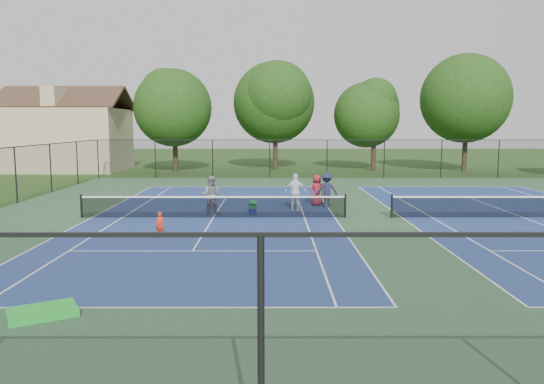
{
  "coord_description": "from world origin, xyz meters",
  "views": [
    {
      "loc": [
        -4.39,
        -23.59,
        4.17
      ],
      "look_at": [
        -4.35,
        -1.0,
        1.3
      ],
      "focal_mm": 35.0,
      "sensor_mm": 36.0,
      "label": 1
    }
  ],
  "objects_px": {
    "clapboard_house": "(67,137)",
    "bystander_b": "(327,190)",
    "tree_back_d": "(467,95)",
    "bystander_a": "(296,192)",
    "child_player": "(160,224)",
    "instructor": "(211,195)",
    "bystander_c": "(317,190)",
    "ball_crate": "(253,212)",
    "tree_back_b": "(275,98)",
    "tree_back_c": "(375,110)",
    "ball_hopper": "(253,204)",
    "tree_back_a": "(174,104)"
  },
  "relations": [
    {
      "from": "child_player",
      "to": "bystander_c",
      "type": "height_order",
      "value": "bystander_c"
    },
    {
      "from": "tree_back_b",
      "to": "child_player",
      "type": "relative_size",
      "value": 10.65
    },
    {
      "from": "tree_back_b",
      "to": "bystander_b",
      "type": "xyz_separation_m",
      "value": [
        2.44,
        -22.83,
        -5.72
      ]
    },
    {
      "from": "child_player",
      "to": "instructor",
      "type": "relative_size",
      "value": 0.52
    },
    {
      "from": "tree_back_a",
      "to": "ball_hopper",
      "type": "distance_m",
      "value": 25.06
    },
    {
      "from": "tree_back_a",
      "to": "tree_back_b",
      "type": "height_order",
      "value": "tree_back_b"
    },
    {
      "from": "clapboard_house",
      "to": "ball_crate",
      "type": "xyz_separation_m",
      "value": [
        17.74,
        -24.18,
        -2.94
      ]
    },
    {
      "from": "instructor",
      "to": "bystander_b",
      "type": "bearing_deg",
      "value": -150.92
    },
    {
      "from": "instructor",
      "to": "ball_hopper",
      "type": "bearing_deg",
      "value": -175.44
    },
    {
      "from": "child_player",
      "to": "bystander_a",
      "type": "relative_size",
      "value": 0.52
    },
    {
      "from": "bystander_b",
      "to": "tree_back_c",
      "type": "bearing_deg",
      "value": -111.31
    },
    {
      "from": "tree_back_d",
      "to": "bystander_b",
      "type": "bearing_deg",
      "value": -124.97
    },
    {
      "from": "instructor",
      "to": "bystander_c",
      "type": "distance_m",
      "value": 5.84
    },
    {
      "from": "instructor",
      "to": "ball_crate",
      "type": "bearing_deg",
      "value": -175.44
    },
    {
      "from": "tree_back_b",
      "to": "instructor",
      "type": "height_order",
      "value": "tree_back_b"
    },
    {
      "from": "tree_back_c",
      "to": "ball_crate",
      "type": "distance_m",
      "value": 26.8
    },
    {
      "from": "instructor",
      "to": "bystander_c",
      "type": "height_order",
      "value": "instructor"
    },
    {
      "from": "bystander_a",
      "to": "tree_back_d",
      "type": "bearing_deg",
      "value": -122.62
    },
    {
      "from": "ball_crate",
      "to": "clapboard_house",
      "type": "bearing_deg",
      "value": 126.27
    },
    {
      "from": "clapboard_house",
      "to": "bystander_b",
      "type": "distance_m",
      "value": 30.67
    },
    {
      "from": "tree_back_c",
      "to": "ball_crate",
      "type": "xyz_separation_m",
      "value": [
        -10.26,
        -24.18,
        -5.33
      ]
    },
    {
      "from": "tree_back_d",
      "to": "bystander_a",
      "type": "bearing_deg",
      "value": -126.45
    },
    {
      "from": "bystander_a",
      "to": "bystander_b",
      "type": "xyz_separation_m",
      "value": [
        1.63,
        1.1,
        -0.03
      ]
    },
    {
      "from": "instructor",
      "to": "ball_hopper",
      "type": "relative_size",
      "value": 4.8
    },
    {
      "from": "tree_back_a",
      "to": "tree_back_d",
      "type": "relative_size",
      "value": 0.88
    },
    {
      "from": "bystander_b",
      "to": "clapboard_house",
      "type": "bearing_deg",
      "value": -50.09
    },
    {
      "from": "child_player",
      "to": "instructor",
      "type": "xyz_separation_m",
      "value": [
        1.34,
        5.01,
        0.44
      ]
    },
    {
      "from": "tree_back_c",
      "to": "bystander_b",
      "type": "bearing_deg",
      "value": -106.74
    },
    {
      "from": "tree_back_d",
      "to": "instructor",
      "type": "relative_size",
      "value": 5.7
    },
    {
      "from": "clapboard_house",
      "to": "bystander_b",
      "type": "relative_size",
      "value": 6.14
    },
    {
      "from": "tree_back_c",
      "to": "bystander_b",
      "type": "relative_size",
      "value": 4.78
    },
    {
      "from": "tree_back_b",
      "to": "bystander_a",
      "type": "height_order",
      "value": "tree_back_b"
    },
    {
      "from": "tree_back_d",
      "to": "ball_hopper",
      "type": "height_order",
      "value": "tree_back_d"
    },
    {
      "from": "tree_back_a",
      "to": "bystander_b",
      "type": "height_order",
      "value": "tree_back_a"
    },
    {
      "from": "tree_back_d",
      "to": "bystander_c",
      "type": "relative_size",
      "value": 6.42
    },
    {
      "from": "bystander_a",
      "to": "ball_crate",
      "type": "bearing_deg",
      "value": 35.2
    },
    {
      "from": "child_player",
      "to": "tree_back_a",
      "type": "bearing_deg",
      "value": 102.24
    },
    {
      "from": "child_player",
      "to": "tree_back_b",
      "type": "bearing_deg",
      "value": 84.64
    },
    {
      "from": "bystander_a",
      "to": "ball_crate",
      "type": "height_order",
      "value": "bystander_a"
    },
    {
      "from": "tree_back_b",
      "to": "bystander_c",
      "type": "distance_m",
      "value": 23.22
    },
    {
      "from": "bystander_b",
      "to": "tree_back_d",
      "type": "bearing_deg",
      "value": -129.53
    },
    {
      "from": "child_player",
      "to": "bystander_b",
      "type": "relative_size",
      "value": 0.54
    },
    {
      "from": "child_player",
      "to": "bystander_c",
      "type": "bearing_deg",
      "value": 52.96
    },
    {
      "from": "tree_back_b",
      "to": "ball_hopper",
      "type": "distance_m",
      "value": 25.94
    },
    {
      "from": "clapboard_house",
      "to": "ball_crate",
      "type": "relative_size",
      "value": 31.14
    },
    {
      "from": "tree_back_b",
      "to": "bystander_c",
      "type": "relative_size",
      "value": 6.22
    },
    {
      "from": "tree_back_b",
      "to": "ball_hopper",
      "type": "bearing_deg",
      "value": -92.86
    },
    {
      "from": "tree_back_d",
      "to": "clapboard_house",
      "type": "bearing_deg",
      "value": 178.41
    },
    {
      "from": "child_player",
      "to": "ball_hopper",
      "type": "distance_m",
      "value": 5.91
    },
    {
      "from": "child_player",
      "to": "bystander_a",
      "type": "distance_m",
      "value": 8.18
    }
  ]
}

